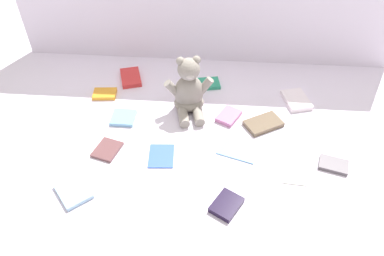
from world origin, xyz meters
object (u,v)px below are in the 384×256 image
(teddy_bear, at_px, (189,91))
(book_case_0, at_px, (107,150))
(book_case_6, at_px, (73,191))
(book_case_7, at_px, (238,150))
(book_case_12, at_px, (161,155))
(book_case_10, at_px, (131,78))
(book_case_4, at_px, (123,118))
(book_case_8, at_px, (229,116))
(book_case_13, at_px, (296,100))
(book_case_11, at_px, (333,165))
(book_case_2, at_px, (226,205))
(book_case_3, at_px, (263,124))
(book_case_9, at_px, (105,94))
(book_case_5, at_px, (293,169))
(book_case_1, at_px, (204,84))

(teddy_bear, bearing_deg, book_case_0, -148.91)
(teddy_bear, height_order, book_case_0, teddy_bear)
(book_case_6, bearing_deg, teddy_bear, 12.26)
(book_case_7, bearing_deg, book_case_12, -62.21)
(book_case_7, xyz_separation_m, book_case_10, (-0.47, 0.40, 0.00))
(book_case_4, height_order, book_case_7, book_case_4)
(book_case_8, height_order, book_case_13, book_case_13)
(book_case_11, xyz_separation_m, book_case_12, (-0.60, -0.00, -0.00))
(book_case_12, bearing_deg, book_case_2, -44.19)
(book_case_10, bearing_deg, book_case_6, 67.21)
(book_case_4, bearing_deg, book_case_11, -12.98)
(book_case_0, height_order, book_case_3, book_case_3)
(book_case_13, bearing_deg, book_case_9, -14.53)
(book_case_0, distance_m, book_case_2, 0.48)
(book_case_8, bearing_deg, book_case_7, -51.00)
(book_case_6, xyz_separation_m, book_case_9, (-0.03, 0.51, 0.00))
(book_case_6, bearing_deg, book_case_5, -28.83)
(book_case_3, height_order, book_case_8, same)
(book_case_2, xyz_separation_m, book_case_7, (0.04, 0.24, -0.00))
(book_case_6, distance_m, book_case_11, 0.88)
(book_case_5, xyz_separation_m, book_case_6, (-0.72, -0.15, 0.00))
(book_case_8, distance_m, book_case_11, 0.42)
(book_case_4, xyz_separation_m, book_case_5, (0.63, -0.21, -0.00))
(book_case_4, bearing_deg, book_case_5, -17.98)
(teddy_bear, xyz_separation_m, book_case_0, (-0.27, -0.26, -0.08))
(book_case_7, bearing_deg, book_case_9, -99.09)
(teddy_bear, xyz_separation_m, book_case_8, (0.16, -0.05, -0.08))
(book_case_2, relative_size, book_case_7, 0.72)
(teddy_bear, distance_m, book_case_11, 0.59)
(book_case_1, bearing_deg, teddy_bear, -29.49)
(book_case_3, xyz_separation_m, book_case_8, (-0.13, 0.03, 0.00))
(book_case_0, relative_size, book_case_3, 0.71)
(book_case_7, height_order, book_case_12, same)
(book_case_8, xyz_separation_m, book_case_10, (-0.44, 0.23, 0.00))
(book_case_0, relative_size, book_case_12, 0.88)
(book_case_7, height_order, book_case_10, book_case_10)
(book_case_8, xyz_separation_m, book_case_9, (-0.52, 0.10, -0.00))
(book_case_12, bearing_deg, book_case_10, 109.79)
(book_case_13, bearing_deg, book_case_0, 9.31)
(teddy_bear, bearing_deg, book_case_2, -83.83)
(book_case_9, bearing_deg, book_case_13, 85.96)
(book_case_5, relative_size, book_case_8, 1.35)
(book_case_4, height_order, book_case_5, book_case_4)
(book_case_1, height_order, book_case_12, book_case_1)
(book_case_8, bearing_deg, book_case_11, -3.75)
(book_case_6, relative_size, book_case_13, 0.91)
(book_case_11, height_order, book_case_13, book_case_13)
(book_case_3, xyz_separation_m, book_case_5, (0.09, -0.22, -0.00))
(book_case_5, bearing_deg, book_case_12, 1.34)
(book_case_1, bearing_deg, book_case_4, -62.52)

